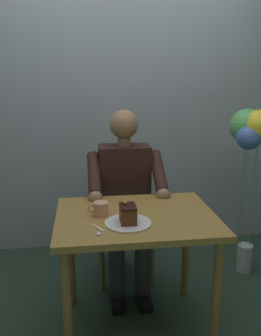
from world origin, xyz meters
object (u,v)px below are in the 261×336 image
at_px(dining_table, 136,232).
at_px(dessert_spoon, 99,231).
at_px(balloon_display, 251,139).
at_px(seated_person, 126,198).
at_px(cake_slice, 128,214).
at_px(chair, 123,210).
at_px(coffee_cup, 101,208).

bearing_deg(dining_table, dessert_spoon, 42.03).
relative_size(dessert_spoon, balloon_display, 0.11).
bearing_deg(seated_person, balloon_display, -175.67).
distance_m(cake_slice, balloon_display, 1.25).
distance_m(seated_person, cake_slice, 0.64).
height_order(dessert_spoon, balloon_display, balloon_display).
distance_m(dining_table, dessert_spoon, 0.32).
relative_size(chair, dessert_spoon, 6.53).
distance_m(cake_slice, dessert_spoon, 0.19).
relative_size(dining_table, dessert_spoon, 6.50).
distance_m(chair, cake_slice, 0.85).
bearing_deg(seated_person, dining_table, 90.00).
height_order(dining_table, seated_person, seated_person).
distance_m(dining_table, seated_person, 0.51).
relative_size(dining_table, seated_person, 0.71).
xyz_separation_m(coffee_cup, balloon_display, (-1.14, -0.56, 0.27)).
height_order(coffee_cup, balloon_display, balloon_display).
height_order(dining_table, chair, chair).
height_order(chair, balloon_display, balloon_display).
relative_size(dining_table, balloon_display, 0.71).
relative_size(cake_slice, coffee_cup, 1.03).
distance_m(dessert_spoon, balloon_display, 1.43).
xyz_separation_m(seated_person, coffee_cup, (0.20, 0.49, 0.11)).
xyz_separation_m(chair, dessert_spoon, (0.22, 0.88, 0.24)).
bearing_deg(dessert_spoon, dining_table, -137.97).
bearing_deg(chair, seated_person, 90.00).
bearing_deg(seated_person, dessert_spoon, 72.51).
xyz_separation_m(seated_person, dessert_spoon, (0.22, 0.71, 0.08)).
distance_m(dining_table, coffee_cup, 0.25).
bearing_deg(dining_table, coffee_cup, -4.82).
relative_size(seated_person, coffee_cup, 10.80).
height_order(chair, coffee_cup, chair).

